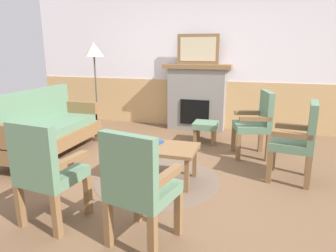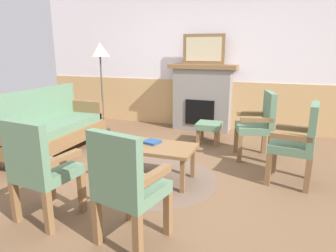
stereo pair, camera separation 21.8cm
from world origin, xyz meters
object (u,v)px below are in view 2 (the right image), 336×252
fireplace (202,97)px  armchair_by_window_left (259,122)px  framed_picture (204,49)px  coffee_table (155,150)px  couch (52,128)px  footstool (209,127)px  armchair_front_center (40,166)px  armchair_front_left (126,183)px  floor_lamp_by_couch (100,55)px  book_on_table (152,142)px  armchair_near_fireplace (299,140)px

fireplace → armchair_by_window_left: fireplace is taller
framed_picture → coffee_table: (0.02, -2.54, -1.17)m
couch → framed_picture: bearing=49.4°
footstool → armchair_front_center: (-0.95, -2.86, 0.25)m
armchair_front_left → floor_lamp_by_couch: floor_lamp_by_couch is taller
book_on_table → floor_lamp_by_couch: size_ratio=0.11×
footstool → armchair_by_window_left: armchair_by_window_left is taller
armchair_front_left → footstool: bearing=89.1°
coffee_table → armchair_front_left: (0.26, -1.24, 0.15)m
fireplace → armchair_front_center: fireplace is taller
footstool → armchair_near_fireplace: 1.80m
coffee_table → armchair_by_window_left: bearing=47.5°
armchair_near_fireplace → armchair_front_center: size_ratio=1.00×
armchair_near_fireplace → armchair_front_center: (-2.26, -1.66, 0.00)m
armchair_front_left → armchair_near_fireplace: bearing=51.6°
armchair_near_fireplace → floor_lamp_by_couch: floor_lamp_by_couch is taller
footstool → armchair_near_fireplace: size_ratio=0.41×
coffee_table → armchair_front_center: bearing=-118.5°
armchair_near_fireplace → book_on_table: bearing=-166.9°
coffee_table → armchair_front_left: armchair_front_left is taller
fireplace → coffee_table: (0.02, -2.54, -0.27)m
framed_picture → armchair_front_left: (0.29, -3.78, -1.02)m
framed_picture → armchair_front_center: 3.91m
armchair_near_fireplace → armchair_front_left: bearing=-128.4°
floor_lamp_by_couch → framed_picture: bearing=23.0°
armchair_near_fireplace → floor_lamp_by_couch: size_ratio=0.58×
coffee_table → armchair_front_center: (-0.64, -1.18, 0.15)m
couch → footstool: 2.52m
armchair_near_fireplace → floor_lamp_by_couch: bearing=159.1°
fireplace → armchair_near_fireplace: size_ratio=1.33×
book_on_table → armchair_front_center: 1.39m
coffee_table → floor_lamp_by_couch: bearing=135.4°
footstool → fireplace: bearing=111.0°
couch → armchair_by_window_left: 3.11m
framed_picture → armchair_by_window_left: 2.02m
coffee_table → book_on_table: size_ratio=5.15×
armchair_by_window_left → framed_picture: bearing=131.4°
armchair_near_fireplace → coffee_table: bearing=-163.6°
framed_picture → footstool: (0.33, -0.86, -1.28)m
couch → coffee_table: bearing=-12.1°
armchair_near_fireplace → armchair_front_left: same height
fireplace → armchair_front_left: (0.29, -3.78, -0.11)m
fireplace → book_on_table: 2.47m
floor_lamp_by_couch → armchair_front_center: bearing=-68.6°
fireplace → armchair_front_center: 3.78m
floor_lamp_by_couch → fireplace: bearing=23.0°
fireplace → couch: size_ratio=0.72×
fireplace → armchair_front_left: fireplace is taller
book_on_table → armchair_by_window_left: bearing=43.8°
coffee_table → armchair_by_window_left: (1.13, 1.23, 0.15)m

